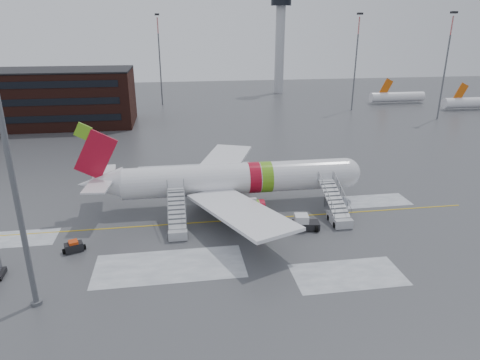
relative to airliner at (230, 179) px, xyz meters
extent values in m
plane|color=#494C4F|center=(-1.54, -3.57, -3.42)|extent=(260.00, 260.00, 0.00)
cylinder|color=white|center=(0.95, 0.00, 0.08)|extent=(28.00, 3.80, 3.80)
sphere|color=white|center=(14.95, 0.00, 0.08)|extent=(3.80, 3.80, 3.80)
cube|color=black|center=(16.00, 0.00, 0.58)|extent=(1.09, 1.60, 0.97)
cone|color=white|center=(-15.45, 0.00, 0.33)|extent=(5.20, 3.72, 3.72)
cube|color=#A90D23|center=(-15.55, 0.00, 3.88)|extent=(5.27, 0.30, 6.09)
cube|color=#6BAE1B|center=(-16.65, 0.00, 6.68)|extent=(2.16, 0.26, 2.16)
cube|color=white|center=(-15.25, 2.60, 0.98)|extent=(3.07, 4.85, 0.18)
cube|color=white|center=(-15.25, -2.60, 0.98)|extent=(3.07, 4.85, 0.18)
cube|color=white|center=(-0.05, 8.50, -0.52)|extent=(10.72, 15.97, 1.13)
cube|color=white|center=(-0.05, -8.50, -0.52)|extent=(10.72, 15.97, 1.13)
cylinder|color=white|center=(1.45, 5.20, -1.87)|extent=(3.40, 2.10, 2.10)
cylinder|color=white|center=(1.45, -5.20, -1.87)|extent=(3.40, 2.10, 2.10)
cylinder|color=#595B60|center=(12.95, 0.00, -2.52)|extent=(0.20, 0.20, 1.80)
cylinder|color=black|center=(12.95, 0.00, -2.97)|extent=(0.90, 0.56, 0.90)
cylinder|color=black|center=(0.45, 2.40, -2.97)|extent=(0.90, 0.56, 0.90)
cylinder|color=black|center=(0.45, -2.40, -2.97)|extent=(0.90, 0.56, 0.90)
cube|color=#AFB2B7|center=(11.61, -7.30, -2.87)|extent=(2.00, 3.20, 1.00)
cube|color=#AFB2B7|center=(11.61, -5.20, -1.19)|extent=(1.90, 5.87, 2.52)
cube|color=#AFB2B7|center=(11.61, -1.90, -0.02)|extent=(1.90, 1.40, 0.15)
cylinder|color=#595B60|center=(11.61, -2.30, -1.72)|extent=(0.16, 0.16, 3.40)
cylinder|color=black|center=(10.71, -8.30, -3.07)|extent=(0.25, 0.70, 0.70)
cylinder|color=black|center=(12.51, -6.30, -3.07)|extent=(0.25, 0.70, 0.70)
cube|color=#A5A8AC|center=(-6.67, -7.30, -2.87)|extent=(2.00, 3.20, 1.00)
cube|color=#A5A8AC|center=(-6.67, -5.20, -1.19)|extent=(1.90, 5.87, 2.52)
cube|color=#A5A8AC|center=(-6.67, -1.90, -0.02)|extent=(1.90, 1.40, 0.15)
cylinder|color=#595B60|center=(-6.67, -2.30, -1.72)|extent=(0.16, 0.16, 3.40)
cylinder|color=black|center=(-7.57, -8.30, -3.07)|extent=(0.25, 0.70, 0.70)
cylinder|color=black|center=(-5.77, -6.30, -3.07)|extent=(0.25, 0.70, 0.70)
cube|color=black|center=(7.42, -7.98, -2.95)|extent=(3.12, 1.96, 0.73)
cube|color=silver|center=(6.90, -7.90, -2.21)|extent=(1.65, 1.65, 0.94)
cube|color=black|center=(6.90, -7.90, -1.85)|extent=(1.43, 1.52, 0.16)
cylinder|color=black|center=(6.28, -8.56, -3.05)|extent=(0.41, 0.77, 0.73)
cylinder|color=black|center=(8.36, -8.84, -3.05)|extent=(0.41, 0.77, 0.73)
cylinder|color=black|center=(6.48, -7.11, -3.05)|extent=(0.41, 0.77, 0.73)
cylinder|color=black|center=(8.56, -7.39, -3.05)|extent=(0.41, 0.77, 0.73)
cylinder|color=black|center=(-22.43, -12.29, -3.25)|extent=(0.22, 0.35, 0.34)
cube|color=black|center=(-17.00, -9.29, -2.95)|extent=(1.96, 1.56, 0.86)
cube|color=red|center=(-17.00, -9.29, -2.43)|extent=(1.13, 1.18, 0.34)
cylinder|color=black|center=(-17.68, -9.29, -3.16)|extent=(0.98, 0.78, 0.51)
cylinder|color=black|center=(-16.31, -9.29, -3.16)|extent=(0.98, 0.78, 0.51)
cylinder|color=#595B60|center=(-18.25, -17.80, 7.10)|extent=(0.44, 0.44, 21.04)
cylinder|color=#595B60|center=(-18.25, -17.80, -3.27)|extent=(0.90, 0.90, 0.30)
cylinder|color=#B2B5BA|center=(28.46, 91.43, 10.58)|extent=(3.00, 3.00, 28.00)
cylinder|color=black|center=(28.46, 91.43, 25.08)|extent=(6.40, 6.40, 3.00)
cylinder|color=#595B60|center=(40.46, 58.43, 6.18)|extent=(0.36, 0.36, 19.20)
cylinder|color=#CC7272|center=(40.46, 58.43, 17.70)|extent=(0.32, 0.32, 4.32)
cube|color=black|center=(40.46, 58.43, 20.58)|extent=(1.20, 1.20, 0.50)
cylinder|color=#595B60|center=(-9.54, 74.43, 6.18)|extent=(0.36, 0.36, 19.20)
cylinder|color=#CC7272|center=(-9.54, 74.43, 17.70)|extent=(0.32, 0.32, 4.32)
cube|color=black|center=(-9.54, 74.43, 20.58)|extent=(1.20, 1.20, 0.50)
cylinder|color=#595B60|center=(56.46, 44.43, 6.18)|extent=(0.36, 0.36, 19.20)
cylinder|color=#CC7272|center=(56.46, 44.43, 17.70)|extent=(0.32, 0.32, 4.32)
cube|color=black|center=(56.46, 44.43, 20.58)|extent=(1.20, 1.20, 0.50)
camera|label=1|loc=(-6.38, -49.22, 17.96)|focal=32.00mm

